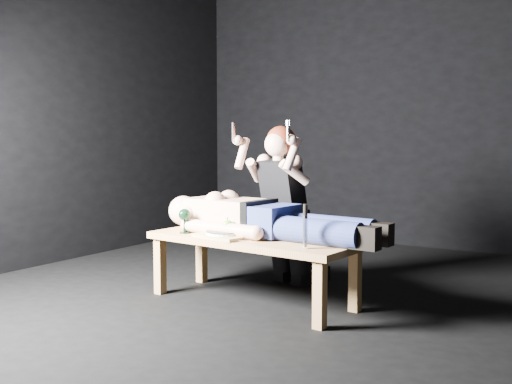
# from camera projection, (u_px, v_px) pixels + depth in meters

# --- Properties ---
(ground) EXTENTS (5.00, 5.00, 0.00)m
(ground) POSITION_uv_depth(u_px,v_px,m) (304.00, 300.00, 4.02)
(ground) COLOR black
(ground) RESTS_ON ground
(back_wall) EXTENTS (5.00, 0.00, 5.00)m
(back_wall) POSITION_uv_depth(u_px,v_px,m) (414.00, 102.00, 6.02)
(back_wall) COLOR black
(back_wall) RESTS_ON ground
(table) EXTENTS (1.52, 0.69, 0.45)m
(table) POSITION_uv_depth(u_px,v_px,m) (252.00, 269.00, 3.95)
(table) COLOR tan
(table) RESTS_ON ground
(lying_man) EXTENTS (1.66, 0.64, 0.29)m
(lying_man) POSITION_uv_depth(u_px,v_px,m) (266.00, 215.00, 3.97)
(lying_man) COLOR beige
(lying_man) RESTS_ON table
(kneeling_woman) EXTENTS (0.81, 0.87, 1.24)m
(kneeling_woman) POSITION_uv_depth(u_px,v_px,m) (289.00, 204.00, 4.43)
(kneeling_woman) COLOR black
(kneeling_woman) RESTS_ON ground
(serving_tray) EXTENTS (0.41, 0.33, 0.02)m
(serving_tray) POSITION_uv_depth(u_px,v_px,m) (224.00, 236.00, 3.91)
(serving_tray) COLOR tan
(serving_tray) RESTS_ON table
(plate) EXTENTS (0.29, 0.29, 0.02)m
(plate) POSITION_uv_depth(u_px,v_px,m) (224.00, 233.00, 3.91)
(plate) COLOR white
(plate) RESTS_ON serving_tray
(apple) EXTENTS (0.08, 0.08, 0.08)m
(apple) POSITION_uv_depth(u_px,v_px,m) (227.00, 225.00, 3.90)
(apple) COLOR #489126
(apple) RESTS_ON plate
(goblet) EXTENTS (0.09, 0.09, 0.17)m
(goblet) POSITION_uv_depth(u_px,v_px,m) (185.00, 221.00, 4.08)
(goblet) COLOR black
(goblet) RESTS_ON table
(fork_flat) EXTENTS (0.05, 0.15, 0.01)m
(fork_flat) POSITION_uv_depth(u_px,v_px,m) (203.00, 235.00, 3.99)
(fork_flat) COLOR #B2B2B7
(fork_flat) RESTS_ON table
(knife_flat) EXTENTS (0.09, 0.14, 0.01)m
(knife_flat) POSITION_uv_depth(u_px,v_px,m) (248.00, 240.00, 3.78)
(knife_flat) COLOR #B2B2B7
(knife_flat) RESTS_ON table
(spoon_flat) EXTENTS (0.08, 0.15, 0.01)m
(spoon_flat) POSITION_uv_depth(u_px,v_px,m) (251.00, 238.00, 3.85)
(spoon_flat) COLOR #B2B2B7
(spoon_flat) RESTS_ON table
(carving_knife) EXTENTS (0.04, 0.04, 0.27)m
(carving_knife) POSITION_uv_depth(u_px,v_px,m) (305.00, 226.00, 3.48)
(carving_knife) COLOR #B2B2B7
(carving_knife) RESTS_ON table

